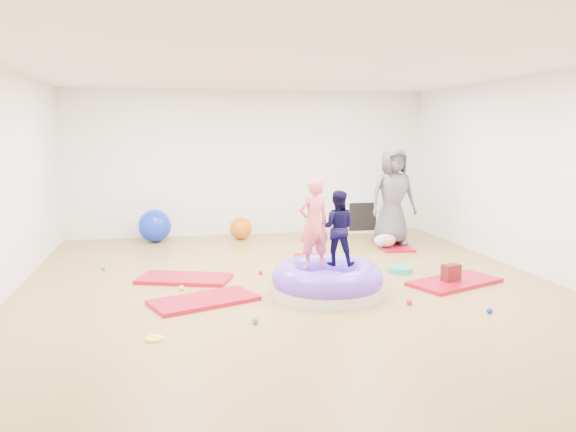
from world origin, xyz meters
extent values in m
cube|color=olive|center=(0.00, 0.00, 0.00)|extent=(7.00, 8.00, 0.01)
cube|color=white|center=(0.00, 0.00, 2.80)|extent=(7.00, 8.00, 0.01)
cube|color=white|center=(0.00, 4.00, 1.40)|extent=(7.00, 0.01, 2.80)
cube|color=white|center=(0.00, -4.00, 1.40)|extent=(7.00, 0.01, 2.80)
cube|color=white|center=(3.50, 0.00, 1.40)|extent=(0.01, 8.00, 2.80)
cube|color=#A60F28|center=(-1.16, -0.40, 0.03)|extent=(1.37, 1.02, 0.05)
cube|color=#A60F28|center=(-1.36, 0.66, 0.03)|extent=(1.36, 0.98, 0.05)
cube|color=#A60F28|center=(0.63, 1.31, 0.02)|extent=(0.66, 1.13, 0.04)
cube|color=#A60F28|center=(2.15, -0.24, 0.03)|extent=(1.38, 1.04, 0.05)
cube|color=#A60F28|center=(2.28, 2.24, 0.02)|extent=(0.65, 1.12, 0.04)
cylinder|color=silver|center=(0.35, -0.39, 0.08)|extent=(1.34, 1.34, 0.15)
torus|color=#663DE8|center=(0.35, -0.39, 0.22)|extent=(1.39, 1.39, 0.37)
ellipsoid|color=#663DE8|center=(0.35, -0.39, 0.13)|extent=(0.74, 0.74, 0.33)
imported|color=#F45D6B|center=(0.17, -0.40, 0.95)|extent=(0.46, 0.36, 1.11)
imported|color=black|center=(0.51, -0.28, 0.87)|extent=(0.55, 0.49, 0.94)
imported|color=#4C4C51|center=(2.27, 2.26, 0.90)|extent=(0.88, 0.61, 1.70)
ellipsoid|color=#A1D0E9|center=(2.06, 2.04, 0.15)|extent=(0.39, 0.25, 0.22)
sphere|color=tan|center=(2.06, 1.87, 0.18)|extent=(0.18, 0.18, 0.18)
sphere|color=#EA093B|center=(-0.30, 0.76, 0.03)|extent=(0.07, 0.07, 0.07)
sphere|color=#349753|center=(-0.67, -1.27, 0.03)|extent=(0.07, 0.07, 0.07)
sphere|color=#0E2CD0|center=(1.93, -1.46, 0.03)|extent=(0.07, 0.07, 0.07)
sphere|color=#349753|center=(-2.52, 1.47, 0.03)|extent=(0.07, 0.07, 0.07)
sphere|color=#EA093B|center=(0.32, 1.11, 0.03)|extent=(0.07, 0.07, 0.07)
sphere|color=#EA093B|center=(1.19, -0.98, 0.03)|extent=(0.07, 0.07, 0.07)
sphere|color=#FAF52E|center=(0.63, 1.92, 0.03)|extent=(0.07, 0.07, 0.07)
sphere|color=#FAF52E|center=(-1.41, 0.17, 0.03)|extent=(0.07, 0.07, 0.07)
sphere|color=#0E2CD0|center=(-1.83, 3.52, 0.30)|extent=(0.60, 0.60, 0.60)
sphere|color=#D55F0B|center=(-0.26, 3.47, 0.21)|extent=(0.42, 0.42, 0.42)
cylinder|color=white|center=(1.00, 2.98, 0.27)|extent=(0.19, 0.19, 0.50)
cylinder|color=white|center=(1.00, 3.41, 0.27)|extent=(0.19, 0.19, 0.50)
cylinder|color=white|center=(1.47, 2.98, 0.27)|extent=(0.19, 0.19, 0.50)
cylinder|color=white|center=(1.47, 3.41, 0.27)|extent=(0.19, 0.19, 0.50)
cylinder|color=white|center=(1.23, 3.19, 0.49)|extent=(0.49, 0.03, 0.03)
sphere|color=#EA093B|center=(0.99, 3.19, 0.49)|extent=(0.06, 0.06, 0.06)
sphere|color=#0E2CD0|center=(1.48, 3.19, 0.49)|extent=(0.06, 0.06, 0.06)
cube|color=white|center=(2.21, 3.80, 0.33)|extent=(0.66, 0.32, 0.66)
cube|color=black|center=(2.21, 3.65, 0.33)|extent=(0.57, 0.02, 0.57)
cube|color=white|center=(2.21, 3.75, 0.33)|extent=(0.02, 0.22, 0.58)
cube|color=white|center=(2.21, 3.75, 0.33)|extent=(0.58, 0.22, 0.02)
cylinder|color=teal|center=(1.69, 0.49, 0.04)|extent=(0.36, 0.36, 0.08)
cube|color=#970C0A|center=(2.09, -0.26, 0.14)|extent=(0.26, 0.20, 0.27)
cylinder|color=#FAF52E|center=(-1.70, -1.53, 0.01)|extent=(0.18, 0.18, 0.03)
camera|label=1|loc=(-1.48, -6.89, 2.00)|focal=35.00mm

